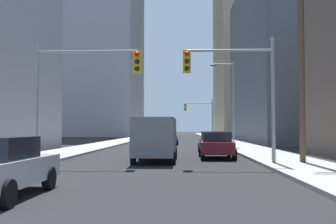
{
  "coord_description": "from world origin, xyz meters",
  "views": [
    {
      "loc": [
        1.45,
        -2.56,
        1.73
      ],
      "look_at": [
        0.0,
        33.54,
        3.2
      ],
      "focal_mm": 42.84,
      "sensor_mm": 36.0,
      "label": 1
    }
  ],
  "objects_px": {
    "sedan_maroon": "(217,145)",
    "sedan_black": "(212,142)",
    "traffic_signal_far_right": "(200,112)",
    "traffic_signal_near_right": "(233,78)",
    "traffic_signal_near_left": "(83,78)",
    "sedan_blue": "(169,138)",
    "cargo_van_grey": "(156,137)"
  },
  "relations": [
    {
      "from": "sedan_maroon",
      "to": "sedan_black",
      "type": "height_order",
      "value": "same"
    },
    {
      "from": "traffic_signal_far_right",
      "to": "traffic_signal_near_right",
      "type": "bearing_deg",
      "value": -90.02
    },
    {
      "from": "sedan_black",
      "to": "traffic_signal_near_left",
      "type": "xyz_separation_m",
      "value": [
        -6.82,
        -9.64,
        3.33
      ]
    },
    {
      "from": "traffic_signal_near_right",
      "to": "sedan_maroon",
      "type": "bearing_deg",
      "value": 95.68
    },
    {
      "from": "traffic_signal_near_left",
      "to": "traffic_signal_near_right",
      "type": "xyz_separation_m",
      "value": [
        7.13,
        -0.0,
        -0.04
      ]
    },
    {
      "from": "sedan_maroon",
      "to": "sedan_blue",
      "type": "xyz_separation_m",
      "value": [
        -3.46,
        18.48,
        0.0
      ]
    },
    {
      "from": "cargo_van_grey",
      "to": "sedan_black",
      "type": "distance_m",
      "value": 8.36
    },
    {
      "from": "traffic_signal_near_right",
      "to": "traffic_signal_far_right",
      "type": "distance_m",
      "value": 40.38
    },
    {
      "from": "traffic_signal_near_right",
      "to": "traffic_signal_far_right",
      "type": "xyz_separation_m",
      "value": [
        0.02,
        40.38,
        -0.0
      ]
    },
    {
      "from": "cargo_van_grey",
      "to": "sedan_black",
      "type": "xyz_separation_m",
      "value": [
        3.48,
        7.59,
        -0.52
      ]
    },
    {
      "from": "cargo_van_grey",
      "to": "sedan_blue",
      "type": "distance_m",
      "value": 20.85
    },
    {
      "from": "sedan_black",
      "to": "traffic_signal_near_left",
      "type": "relative_size",
      "value": 0.71
    },
    {
      "from": "cargo_van_grey",
      "to": "traffic_signal_near_left",
      "type": "xyz_separation_m",
      "value": [
        -3.34,
        -2.05,
        2.82
      ]
    },
    {
      "from": "sedan_blue",
      "to": "traffic_signal_near_right",
      "type": "xyz_separation_m",
      "value": [
        3.9,
        -22.9,
        3.3
      ]
    },
    {
      "from": "sedan_maroon",
      "to": "traffic_signal_near_right",
      "type": "relative_size",
      "value": 0.71
    },
    {
      "from": "cargo_van_grey",
      "to": "traffic_signal_near_left",
      "type": "distance_m",
      "value": 4.83
    },
    {
      "from": "sedan_maroon",
      "to": "traffic_signal_near_right",
      "type": "distance_m",
      "value": 5.53
    },
    {
      "from": "traffic_signal_near_left",
      "to": "traffic_signal_near_right",
      "type": "height_order",
      "value": "same"
    },
    {
      "from": "sedan_black",
      "to": "sedan_blue",
      "type": "bearing_deg",
      "value": 105.2
    },
    {
      "from": "cargo_van_grey",
      "to": "traffic_signal_far_right",
      "type": "xyz_separation_m",
      "value": [
        3.8,
        38.32,
        2.78
      ]
    },
    {
      "from": "sedan_black",
      "to": "traffic_signal_far_right",
      "type": "relative_size",
      "value": 0.71
    },
    {
      "from": "sedan_blue",
      "to": "traffic_signal_far_right",
      "type": "xyz_separation_m",
      "value": [
        3.92,
        17.48,
        3.29
      ]
    },
    {
      "from": "sedan_maroon",
      "to": "sedan_blue",
      "type": "bearing_deg",
      "value": 100.62
    },
    {
      "from": "cargo_van_grey",
      "to": "sedan_black",
      "type": "relative_size",
      "value": 1.23
    },
    {
      "from": "traffic_signal_far_right",
      "to": "sedan_maroon",
      "type": "bearing_deg",
      "value": -90.73
    },
    {
      "from": "sedan_black",
      "to": "sedan_blue",
      "type": "height_order",
      "value": "same"
    },
    {
      "from": "sedan_maroon",
      "to": "traffic_signal_near_left",
      "type": "height_order",
      "value": "traffic_signal_near_left"
    },
    {
      "from": "sedan_blue",
      "to": "traffic_signal_near_left",
      "type": "bearing_deg",
      "value": -98.02
    },
    {
      "from": "sedan_maroon",
      "to": "traffic_signal_far_right",
      "type": "bearing_deg",
      "value": 89.27
    },
    {
      "from": "sedan_blue",
      "to": "cargo_van_grey",
      "type": "bearing_deg",
      "value": -89.68
    },
    {
      "from": "sedan_black",
      "to": "traffic_signal_near_left",
      "type": "height_order",
      "value": "traffic_signal_near_left"
    },
    {
      "from": "sedan_black",
      "to": "sedan_maroon",
      "type": "bearing_deg",
      "value": -91.49
    }
  ]
}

